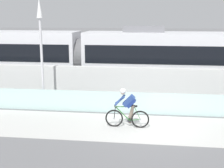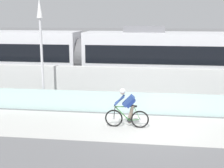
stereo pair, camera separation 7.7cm
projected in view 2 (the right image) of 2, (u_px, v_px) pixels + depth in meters
name	position (u px, v px, depth m)	size (l,w,h in m)	color
ground_plane	(149.00, 128.00, 12.41)	(200.00, 200.00, 0.00)	slate
bike_path_deck	(149.00, 128.00, 12.41)	(32.00, 3.20, 0.01)	beige
glass_parapet	(150.00, 104.00, 14.09)	(32.00, 0.05, 1.00)	silver
concrete_barrier_wall	(151.00, 86.00, 15.74)	(32.00, 0.36, 1.85)	silver
tram_rail_near	(151.00, 92.00, 18.35)	(32.00, 0.08, 0.01)	#595654
tram_rail_far	(151.00, 86.00, 19.73)	(32.00, 0.08, 0.01)	#595654
tram	(82.00, 57.00, 19.19)	(22.56, 2.54, 3.81)	silver
cyclist_on_bike	(127.00, 109.00, 12.36)	(1.77, 0.58, 1.61)	black
lamp_post_antenna	(41.00, 40.00, 14.44)	(0.28, 0.28, 5.20)	gray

